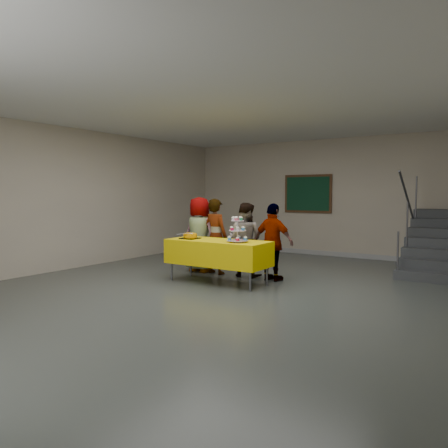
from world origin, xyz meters
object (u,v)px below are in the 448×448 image
Objects in this scene: schoolchild_c at (245,240)px; schoolchild_d at (273,242)px; bake_table at (218,252)px; schoolchild_a at (199,234)px; schoolchild_b at (216,236)px; bear_cake at (190,236)px; cupcake_stand at (237,231)px; noticeboard at (308,194)px; staircase at (443,248)px.

schoolchild_c is 1.00× the size of schoolchild_d.
bake_table is 1.32× the size of schoolchild_d.
schoolchild_b is at bearing 177.29° from schoolchild_a.
bear_cake is at bearing -172.89° from bake_table.
cupcake_stand is 0.34× the size of noticeboard.
noticeboard reaches higher than schoolchild_c.
schoolchild_c is 4.18m from staircase.
cupcake_stand is 4.53m from noticeboard.
bear_cake is at bearing -95.88° from noticeboard.
schoolchild_b is 3.77m from noticeboard.
schoolchild_c reaches higher than bear_cake.
bear_cake is at bearing 37.71° from schoolchild_d.
schoolchild_d is (1.32, 0.78, -0.11)m from bear_cake.
cupcake_stand is 0.29× the size of schoolchild_a.
noticeboard is (0.43, 3.65, 0.85)m from schoolchild_b.
schoolchild_a is (-0.97, 0.76, 0.21)m from bake_table.
schoolchild_d is at bearing 43.22° from bake_table.
schoolchild_a reaches higher than cupcake_stand.
staircase is at bearing -135.29° from schoolchild_b.
bear_cake is 1.54m from schoolchild_d.
schoolchild_a is 5.05m from staircase.
bake_table is at bearing 50.52° from schoolchild_d.
bear_cake is 1.09m from schoolchild_c.
noticeboard reaches higher than staircase.
schoolchild_a reaches higher than schoolchild_c.
schoolchild_d is at bearing 30.41° from bear_cake.
schoolchild_d is at bearing -76.75° from noticeboard.
bake_table is 4.79m from staircase.
cupcake_stand is 0.96m from schoolchild_c.
schoolchild_a reaches higher than bear_cake.
noticeboard is at bearing 91.50° from bake_table.
bear_cake is 0.15× the size of staircase.
schoolchild_b is 4.72m from staircase.
noticeboard is at bearing 165.97° from staircase.
cupcake_stand is 0.86m from schoolchild_d.
schoolchild_b is 0.63× the size of staircase.
cupcake_stand reaches higher than bake_table.
cupcake_stand is 4.58m from staircase.
schoolchild_d is (0.29, 0.77, -0.24)m from cupcake_stand.
schoolchild_b is at bearing -96.75° from noticeboard.
cupcake_stand is 0.31× the size of schoolchild_c.
schoolchild_d is 3.77m from staircase.
cupcake_stand is 0.19× the size of staircase.
bear_cake is at bearing -179.86° from cupcake_stand.
schoolchild_b is 1.30m from schoolchild_d.
schoolchild_b reaches higher than schoolchild_c.
bake_table is 0.93m from schoolchild_b.
noticeboard reaches higher than schoolchild_a.
schoolchild_b is (0.03, 0.80, -0.08)m from bear_cake.
schoolchild_c is at bearing 51.92° from bear_cake.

